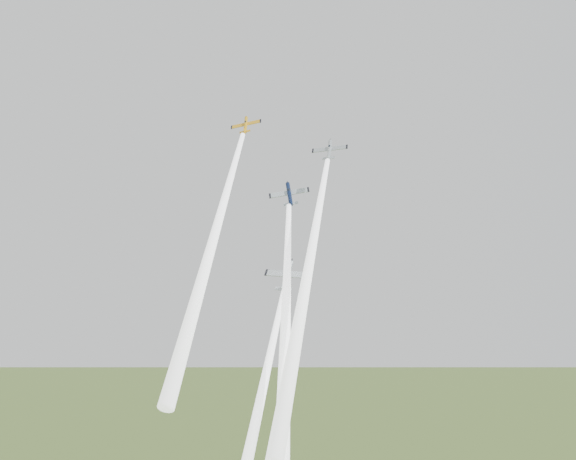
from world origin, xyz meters
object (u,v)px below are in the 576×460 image
at_px(plane_silver_right, 329,150).
at_px(plane_silver_low, 287,276).
at_px(plane_navy, 289,194).
at_px(plane_yellow, 246,125).

height_order(plane_silver_right, plane_silver_low, plane_silver_right).
xyz_separation_m(plane_navy, plane_silver_right, (7.68, 2.16, 9.00)).
distance_m(plane_yellow, plane_silver_right, 18.82).
distance_m(plane_yellow, plane_navy, 18.99).
xyz_separation_m(plane_silver_right, plane_silver_low, (-7.15, -9.43, -25.21)).
bearing_deg(plane_yellow, plane_silver_low, -46.03).
xyz_separation_m(plane_yellow, plane_silver_right, (17.40, -3.16, -6.42)).
bearing_deg(plane_yellow, plane_navy, -23.89).
height_order(plane_yellow, plane_silver_low, plane_yellow).
distance_m(plane_navy, plane_silver_right, 12.03).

